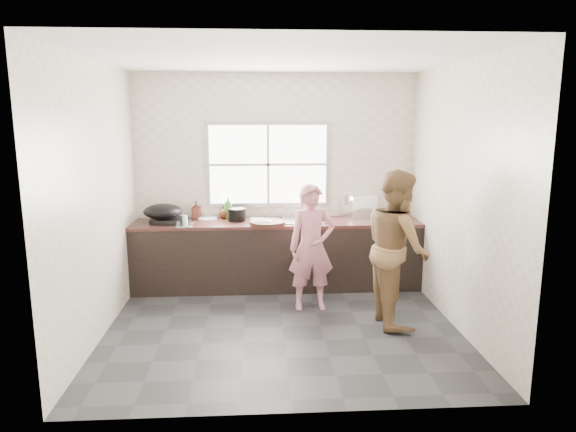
{
  "coord_description": "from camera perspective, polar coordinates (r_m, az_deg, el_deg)",
  "views": [
    {
      "loc": [
        -0.25,
        -5.03,
        2.15
      ],
      "look_at": [
        0.1,
        0.65,
        1.05
      ],
      "focal_mm": 32.0,
      "sensor_mm": 36.0,
      "label": 1
    }
  ],
  "objects": [
    {
      "name": "faucet",
      "position": [
        6.65,
        1.7,
        1.06
      ],
      "size": [
        0.02,
        0.02,
        0.3
      ],
      "primitive_type": "cylinder",
      "color": "silver",
      "rests_on": "countertop"
    },
    {
      "name": "glass_jar",
      "position": [
        6.45,
        -11.4,
        -0.37
      ],
      "size": [
        0.09,
        0.09,
        0.1
      ],
      "primitive_type": "cylinder",
      "rotation": [
        0.0,
        0.0,
        0.31
      ],
      "color": "silver",
      "rests_on": "countertop"
    },
    {
      "name": "window_frame",
      "position": [
        6.65,
        -2.23,
        5.75
      ],
      "size": [
        1.6,
        0.05,
        1.1
      ],
      "primitive_type": "cube",
      "color": "#9EA0A5",
      "rests_on": "wall_back"
    },
    {
      "name": "wall_front",
      "position": [
        3.53,
        0.63,
        -2.18
      ],
      "size": [
        3.6,
        0.01,
        2.7
      ],
      "primitive_type": "cube",
      "color": "beige",
      "rests_on": "ground"
    },
    {
      "name": "bottle_green",
      "position": [
        6.66,
        -6.67,
        1.05
      ],
      "size": [
        0.15,
        0.15,
        0.31
      ],
      "primitive_type": "imported",
      "rotation": [
        0.0,
        0.0,
        0.35
      ],
      "color": "#468A2D",
      "rests_on": "countertop"
    },
    {
      "name": "person_side",
      "position": [
        5.46,
        12.04,
        -3.45
      ],
      "size": [
        0.67,
        0.83,
        1.63
      ],
      "primitive_type": "imported",
      "rotation": [
        0.0,
        0.0,
        1.63
      ],
      "color": "brown",
      "rests_on": "floor"
    },
    {
      "name": "bowl_crabs",
      "position": [
        6.49,
        3.0,
        -0.3
      ],
      "size": [
        0.21,
        0.21,
        0.05
      ],
      "primitive_type": "imported",
      "rotation": [
        0.0,
        0.0,
        -0.27
      ],
      "color": "silver",
      "rests_on": "countertop"
    },
    {
      "name": "dish_rack",
      "position": [
        6.79,
        7.92,
        1.12
      ],
      "size": [
        0.46,
        0.4,
        0.29
      ],
      "primitive_type": "cube",
      "rotation": [
        0.0,
        0.0,
        0.41
      ],
      "color": "white",
      "rests_on": "countertop"
    },
    {
      "name": "bowl_mince",
      "position": [
        6.24,
        -2.9,
        -0.75
      ],
      "size": [
        0.29,
        0.29,
        0.05
      ],
      "primitive_type": "imported",
      "rotation": [
        0.0,
        0.0,
        0.41
      ],
      "color": "white",
      "rests_on": "countertop"
    },
    {
      "name": "cutting_board",
      "position": [
        6.27,
        -2.3,
        -0.75
      ],
      "size": [
        0.48,
        0.48,
        0.04
      ],
      "primitive_type": "cylinder",
      "rotation": [
        0.0,
        0.0,
        0.09
      ],
      "color": "black",
      "rests_on": "countertop"
    },
    {
      "name": "wall_right",
      "position": [
        5.5,
        18.49,
        1.99
      ],
      "size": [
        0.01,
        3.2,
        2.7
      ],
      "primitive_type": "cube",
      "color": "silver",
      "rests_on": "ground"
    },
    {
      "name": "pot_lid_left",
      "position": [
        6.31,
        -11.6,
        -1.04
      ],
      "size": [
        0.3,
        0.3,
        0.01
      ],
      "primitive_type": "cylinder",
      "rotation": [
        0.0,
        0.0,
        0.32
      ],
      "color": "#BABBC1",
      "rests_on": "countertop"
    },
    {
      "name": "wok",
      "position": [
        6.5,
        -13.74,
        0.51
      ],
      "size": [
        0.62,
        0.62,
        0.18
      ],
      "primitive_type": "ellipsoid",
      "rotation": [
        0.0,
        0.0,
        -0.43
      ],
      "color": "black",
      "rests_on": "burner"
    },
    {
      "name": "bottle_brown_tall",
      "position": [
        6.71,
        -10.15,
        0.58
      ],
      "size": [
        0.11,
        0.11,
        0.21
      ],
      "primitive_type": "imported",
      "rotation": [
        0.0,
        0.0,
        -0.13
      ],
      "color": "#4B1E12",
      "rests_on": "countertop"
    },
    {
      "name": "floor",
      "position": [
        5.48,
        -0.64,
        -12.22
      ],
      "size": [
        3.6,
        3.2,
        0.01
      ],
      "primitive_type": "cube",
      "color": "#29292C",
      "rests_on": "ground"
    },
    {
      "name": "plate_food",
      "position": [
        6.66,
        -8.93,
        -0.28
      ],
      "size": [
        0.31,
        0.31,
        0.02
      ],
      "primitive_type": "cylinder",
      "rotation": [
        0.0,
        0.0,
        -0.29
      ],
      "color": "white",
      "rests_on": "countertop"
    },
    {
      "name": "sink",
      "position": [
        6.48,
        1.86,
        -0.51
      ],
      "size": [
        0.55,
        0.45,
        0.02
      ],
      "primitive_type": "cube",
      "color": "silver",
      "rests_on": "countertop"
    },
    {
      "name": "wall_left",
      "position": [
        5.33,
        -20.45,
        1.6
      ],
      "size": [
        0.01,
        3.2,
        2.7
      ],
      "primitive_type": "cube",
      "color": "beige",
      "rests_on": "ground"
    },
    {
      "name": "countertop",
      "position": [
        6.46,
        -1.23,
        -0.76
      ],
      "size": [
        3.6,
        0.64,
        0.04
      ],
      "primitive_type": "cube",
      "color": "#3A1D18",
      "rests_on": "cabinet"
    },
    {
      "name": "black_pot",
      "position": [
        6.51,
        -5.69,
        0.16
      ],
      "size": [
        0.24,
        0.24,
        0.16
      ],
      "primitive_type": "cylinder",
      "rotation": [
        0.0,
        0.0,
        -0.07
      ],
      "color": "black",
      "rests_on": "countertop"
    },
    {
      "name": "window_glazing",
      "position": [
        6.63,
        -2.22,
        5.73
      ],
      "size": [
        1.5,
        0.01,
        1.0
      ],
      "primitive_type": "cube",
      "color": "white",
      "rests_on": "window_frame"
    },
    {
      "name": "ceiling",
      "position": [
        5.07,
        -0.71,
        17.21
      ],
      "size": [
        3.6,
        3.2,
        0.01
      ],
      "primitive_type": "cube",
      "color": "silver",
      "rests_on": "wall_back"
    },
    {
      "name": "bottle_brown_short",
      "position": [
        6.68,
        -7.11,
        0.4
      ],
      "size": [
        0.15,
        0.15,
        0.16
      ],
      "primitive_type": "imported",
      "rotation": [
        0.0,
        0.0,
        0.26
      ],
      "color": "#4A1E12",
      "rests_on": "countertop"
    },
    {
      "name": "woman",
      "position": [
        5.78,
        2.63,
        -3.96
      ],
      "size": [
        0.51,
        0.36,
        1.33
      ],
      "primitive_type": "imported",
      "rotation": [
        0.0,
        0.0,
        0.08
      ],
      "color": "#CA7987",
      "rests_on": "floor"
    },
    {
      "name": "wall_back",
      "position": [
        6.69,
        -1.36,
        4.06
      ],
      "size": [
        3.6,
        0.01,
        2.7
      ],
      "primitive_type": "cube",
      "color": "beige",
      "rests_on": "ground"
    },
    {
      "name": "cabinet",
      "position": [
        6.56,
        -1.22,
        -4.44
      ],
      "size": [
        3.6,
        0.62,
        0.82
      ],
      "primitive_type": "cube",
      "color": "black",
      "rests_on": "floor"
    },
    {
      "name": "burner",
      "position": [
        6.55,
        -13.05,
        -0.48
      ],
      "size": [
        0.45,
        0.45,
        0.05
      ],
      "primitive_type": "cube",
      "rotation": [
        0.0,
        0.0,
        -0.28
      ],
      "color": "black",
      "rests_on": "countertop"
    },
    {
      "name": "cleaver",
      "position": [
        6.42,
        -3.31,
        -0.28
      ],
      "size": [
        0.22,
        0.11,
        0.01
      ],
      "primitive_type": "cube",
      "rotation": [
        0.0,
        0.0,
        -0.01
      ],
      "color": "silver",
      "rests_on": "cutting_board"
    },
    {
      "name": "bowl_held",
      "position": [
        6.28,
        2.54,
        -0.65
      ],
      "size": [
        0.23,
        0.23,
        0.06
      ],
      "primitive_type": "imported",
      "rotation": [
        0.0,
        0.0,
        -0.19
      ],
      "color": "silver",
      "rests_on": "countertop"
    },
    {
      "name": "pot_lid_right",
      "position": [
        6.53,
        -11.28,
        -0.62
      ],
      "size": [
        0.23,
        0.23,
        0.01
      ],
      "primitive_type": "cylinder",
      "rotation": [
        0.0,
        0.0,
        -0.01
      ],
      "color": "silver",
      "rests_on": "countertop"
    }
  ]
}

